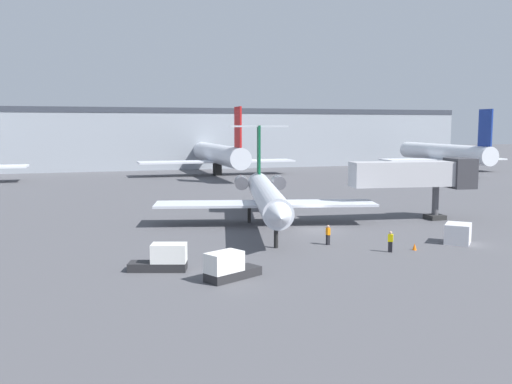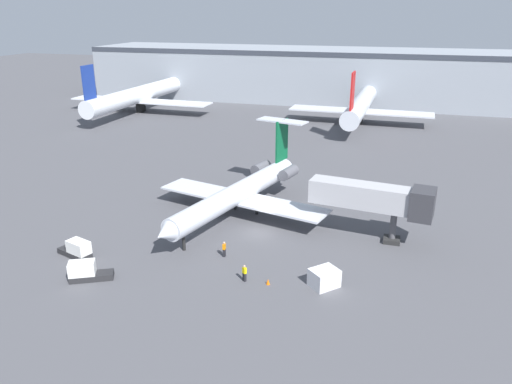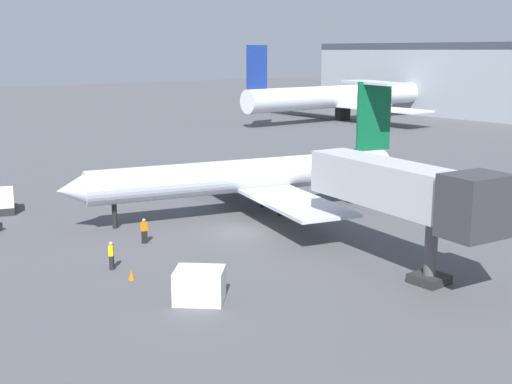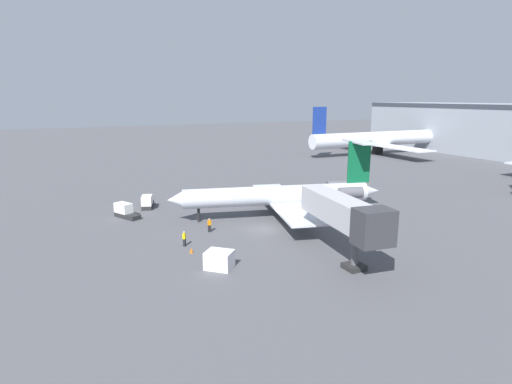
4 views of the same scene
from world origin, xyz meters
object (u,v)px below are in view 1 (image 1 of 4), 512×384
object	(u,v)px
ground_crew_marshaller	(390,242)
baggage_tug_lead	(228,267)
cargo_container_uld	(458,233)
traffic_cone_near	(415,247)
ground_crew_loader	(328,235)
baggage_tug_trailing	(164,259)
parked_airliner_west_mid	(217,154)
regional_jet	(265,193)
jet_bridge	(421,175)
parked_airliner_centre	(444,153)

from	to	relation	value
ground_crew_marshaller	baggage_tug_lead	distance (m)	14.96
cargo_container_uld	traffic_cone_near	distance (m)	5.21
ground_crew_loader	baggage_tug_trailing	world-z (taller)	baggage_tug_trailing
ground_crew_marshaller	parked_airliner_west_mid	bearing A→B (deg)	86.98
baggage_tug_trailing	ground_crew_loader	bearing A→B (deg)	16.93
ground_crew_marshaller	parked_airliner_west_mid	size ratio (longest dim) A/B	0.05
regional_jet	jet_bridge	xyz separation A→B (m)	(16.55, -2.56, 1.66)
traffic_cone_near	parked_airliner_centre	distance (m)	81.26
ground_crew_marshaller	baggage_tug_trailing	distance (m)	18.04
jet_bridge	baggage_tug_trailing	xyz separation A→B (m)	(-29.29, -13.13, -3.99)
parked_airliner_centre	ground_crew_loader	bearing A→B (deg)	-132.38
regional_jet	baggage_tug_lead	xyz separation A→B (m)	(-9.12, -19.36, -2.33)
ground_crew_loader	baggage_tug_lead	xyz separation A→B (m)	(-10.90, -8.09, -0.02)
ground_crew_loader	baggage_tug_lead	bearing A→B (deg)	-143.40
regional_jet	ground_crew_marshaller	xyz separation A→B (m)	(5.30, -15.38, -2.31)
ground_crew_loader	baggage_tug_trailing	xyz separation A→B (m)	(-14.52, -4.42, -0.02)
ground_crew_loader	parked_airliner_west_mid	bearing A→B (deg)	83.86
baggage_tug_lead	ground_crew_marshaller	bearing A→B (deg)	15.43
traffic_cone_near	parked_airliner_centre	bearing A→B (deg)	52.58
ground_crew_marshaller	parked_airliner_centre	distance (m)	82.69
ground_crew_loader	cargo_container_uld	world-z (taller)	cargo_container_uld
baggage_tug_trailing	parked_airliner_centre	xyz separation A→B (m)	(69.64, 64.83, 3.30)
baggage_tug_lead	cargo_container_uld	xyz separation A→B (m)	(21.74, 5.25, 0.01)
ground_crew_marshaller	parked_airliner_west_mid	distance (m)	72.56
parked_airliner_west_mid	baggage_tug_trailing	bearing A→B (deg)	-106.74
ground_crew_marshaller	parked_airliner_west_mid	xyz separation A→B (m)	(3.82, 72.38, 3.35)
regional_jet	parked_airliner_west_mid	bearing A→B (deg)	80.91
parked_airliner_centre	parked_airliner_west_mid	bearing A→B (deg)	170.67
ground_crew_marshaller	traffic_cone_near	world-z (taller)	ground_crew_marshaller
baggage_tug_trailing	jet_bridge	bearing A→B (deg)	24.15
ground_crew_marshaller	baggage_tug_lead	size ratio (longest dim) A/B	0.40
ground_crew_marshaller	baggage_tug_trailing	bearing A→B (deg)	-179.03
jet_bridge	baggage_tug_trailing	bearing A→B (deg)	-155.85
parked_airliner_west_mid	traffic_cone_near	bearing A→B (deg)	-91.23
baggage_tug_trailing	parked_airliner_west_mid	bearing A→B (deg)	73.26
regional_jet	ground_crew_loader	bearing A→B (deg)	-81.03
regional_jet	ground_crew_marshaller	world-z (taller)	regional_jet
baggage_tug_lead	cargo_container_uld	world-z (taller)	baggage_tug_lead
ground_crew_loader	parked_airliner_west_mid	xyz separation A→B (m)	(7.34, 68.26, 3.35)
cargo_container_uld	parked_airliner_centre	size ratio (longest dim) A/B	0.10
traffic_cone_near	ground_crew_marshaller	bearing A→B (deg)	-178.26
baggage_tug_lead	baggage_tug_trailing	xyz separation A→B (m)	(-3.62, 3.68, 0.00)
baggage_tug_trailing	cargo_container_uld	xyz separation A→B (m)	(25.36, 1.57, 0.01)
cargo_container_uld	parked_airliner_west_mid	size ratio (longest dim) A/B	0.08
jet_bridge	traffic_cone_near	distance (m)	16.25
jet_bridge	ground_crew_marshaller	xyz separation A→B (m)	(-11.25, -12.83, -3.97)
jet_bridge	cargo_container_uld	bearing A→B (deg)	-108.78
jet_bridge	parked_airliner_west_mid	xyz separation A→B (m)	(-7.43, 59.55, -0.62)
ground_crew_marshaller	parked_airliner_centre	size ratio (longest dim) A/B	0.05
regional_jet	baggage_tug_trailing	distance (m)	20.35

